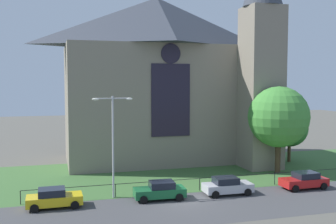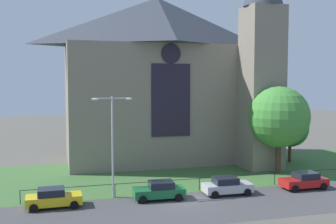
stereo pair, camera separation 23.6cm
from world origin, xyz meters
name	(u,v)px [view 2 (the right image)]	position (x,y,z in m)	size (l,w,h in m)	color
ground	(155,174)	(0.00, 10.00, 0.00)	(160.00, 160.00, 0.00)	#56544C
road_asphalt	(191,208)	(0.00, -2.00, 0.00)	(120.00, 8.00, 0.01)	#424244
grass_verge	(159,178)	(0.00, 8.00, 0.00)	(120.00, 20.00, 0.01)	#3D6633
church_building	(165,77)	(3.06, 17.15, 10.27)	(23.20, 16.20, 26.00)	gray
iron_railing	(199,180)	(2.29, 2.50, 0.97)	(30.30, 0.07, 1.13)	black
tree_right_far	(290,129)	(17.39, 11.86, 4.07)	(4.42, 4.42, 6.29)	#4C3823
tree_right_near	(279,117)	(12.77, 6.82, 6.00)	(6.47, 6.47, 9.26)	#423021
streetlamp_near	(112,134)	(-5.45, 2.40, 5.41)	(3.37, 0.26, 8.55)	#B2B2B7
parked_car_yellow	(53,198)	(-10.27, 0.96, 0.74)	(4.22, 2.06, 1.51)	gold
parked_car_green	(159,191)	(-1.82, 0.81, 0.74)	(4.28, 2.19, 1.51)	#196033
parked_car_silver	(227,186)	(4.15, 0.67, 0.74)	(4.24, 2.10, 1.51)	#B7B7BC
parked_car_red	(304,181)	(11.70, 0.52, 0.74)	(4.22, 2.07, 1.51)	#B21919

